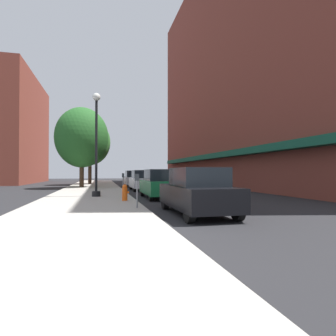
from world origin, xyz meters
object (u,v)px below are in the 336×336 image
car_black (197,192)px  car_white (142,181)px  lamppost (96,142)px  tree_mid (82,138)px  car_green (160,184)px  car_silver (133,179)px  parking_meter_far (137,186)px  fire_hydrant (125,192)px  tree_near (90,142)px  parking_meter_near (123,181)px

car_black → car_white: size_ratio=1.00×
lamppost → tree_mid: tree_mid is taller
car_green → car_silver: (0.00, 13.47, 0.00)m
tree_mid → car_white: bearing=-40.1°
parking_meter_far → car_green: bearing=68.7°
car_black → car_white: 13.47m
fire_hydrant → tree_near: (-2.38, 20.35, 4.49)m
tree_mid → car_black: (5.04, -17.72, -3.90)m
parking_meter_far → car_black: 2.42m
parking_meter_near → tree_near: bearing=99.2°
car_white → car_green: bearing=-89.1°
parking_meter_far → parking_meter_near: bearing=90.0°
car_black → tree_mid: bearing=105.5°
fire_hydrant → car_silver: size_ratio=0.18×
fire_hydrant → parking_meter_far: 2.92m
tree_mid → car_green: (5.04, -11.30, -3.90)m
parking_meter_far → car_silver: (1.95, 18.47, -0.14)m
fire_hydrant → tree_mid: 14.35m
car_black → car_white: (0.00, 13.47, 0.00)m
parking_meter_near → tree_near: size_ratio=0.17×
tree_mid → car_black: tree_mid is taller
tree_mid → car_green: 12.97m
lamppost → parking_meter_near: (1.63, 1.43, -2.25)m
car_green → parking_meter_far: bearing=-112.3°
tree_near → tree_mid: 6.95m
tree_near → tree_mid: size_ratio=1.03×
lamppost → car_green: size_ratio=1.37×
tree_mid → car_green: tree_mid is taller
lamppost → car_white: 7.74m
car_white → car_silver: 6.42m
lamppost → car_green: lamppost is taller
parking_meter_far → car_black: (1.95, -1.42, -0.14)m
parking_meter_near → tree_mid: 10.46m
car_black → car_green: (0.00, 6.42, 0.00)m
tree_near → tree_mid: tree_near is taller
parking_meter_near → car_green: car_green is taller
parking_meter_far → car_black: size_ratio=0.30×
car_silver → car_green: bearing=-89.2°
tree_near → car_green: size_ratio=1.77×
parking_meter_far → tree_near: 23.72m
fire_hydrant → parking_meter_far: (0.23, -2.87, 0.43)m
parking_meter_far → car_black: car_black is taller
tree_mid → car_silver: tree_mid is taller
tree_mid → lamppost: bearing=-82.2°
parking_meter_far → tree_near: size_ratio=0.17×
car_black → car_green: 6.42m
lamppost → car_white: (3.58, 6.43, -2.39)m
car_white → lamppost: bearing=-118.1°
tree_near → car_silver: tree_near is taller
fire_hydrant → tree_mid: bearing=102.0°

